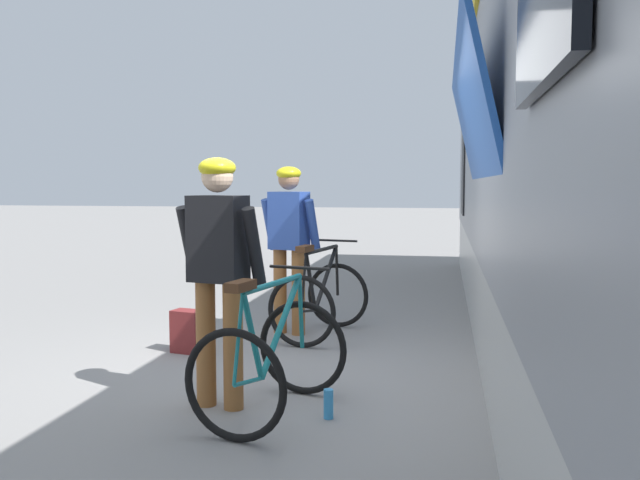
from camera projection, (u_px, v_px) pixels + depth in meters
The scene contains 7 objects.
ground_plane at pixel (284, 383), 5.31m from camera, with size 80.00×80.00×0.00m, color gray.
cyclist_near_in_dark at pixel (219, 259), 4.67m from camera, with size 0.65×0.39×1.76m.
cyclist_far_in_blue at pixel (289, 234), 6.99m from camera, with size 0.66×0.42×1.76m.
bicycle_near_teal at pixel (271, 358), 4.53m from camera, with size 0.92×1.19×0.99m.
bicycle_far_black at pixel (320, 298), 6.90m from camera, with size 0.90×1.19×0.99m.
backpack_on_platform at pixel (187, 331), 6.28m from camera, with size 0.28×0.18×0.40m, color maroon.
water_bottle_near_the_bikes at pixel (328, 404), 4.51m from camera, with size 0.07×0.07×0.20m, color #338CCC.
Camera 1 is at (1.23, -5.06, 1.58)m, focal length 37.56 mm.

